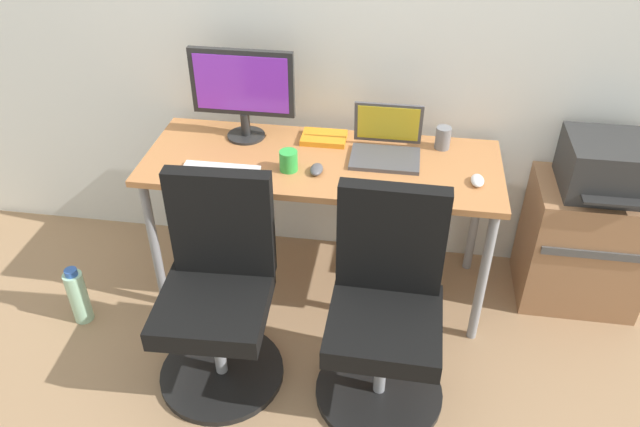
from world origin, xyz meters
name	(u,v)px	position (x,y,z in m)	size (l,w,h in m)	color
ground_plane	(321,284)	(0.00, 0.00, 0.00)	(5.28, 5.28, 0.00)	#9E7A56
back_wall	(334,11)	(0.00, 0.38, 1.30)	(4.40, 0.04, 2.60)	silver
desk	(322,174)	(0.00, 0.00, 0.67)	(1.61, 0.61, 0.75)	#B77542
office_chair_left	(218,294)	(-0.34, -0.59, 0.42)	(0.54, 0.54, 0.94)	black
office_chair_right	(385,312)	(0.34, -0.59, 0.42)	(0.54, 0.54, 0.94)	black
side_cabinet	(583,243)	(1.26, 0.13, 0.32)	(0.55, 0.42, 0.63)	#996B47
printer	(608,166)	(1.26, 0.13, 0.75)	(0.38, 0.40, 0.24)	#2D2D2D
water_bottle_on_floor	(78,296)	(-1.11, -0.42, 0.15)	(0.09, 0.09, 0.31)	#A5D8B2
desktop_monitor	(242,88)	(-0.39, 0.16, 1.00)	(0.48, 0.18, 0.43)	#262626
open_laptop	(386,144)	(0.28, 0.09, 0.80)	(0.31, 0.26, 0.23)	#4C4C51
keyboard_by_monitor	(220,171)	(-0.42, -0.18, 0.76)	(0.34, 0.12, 0.02)	silver
keyboard_by_laptop	(388,191)	(0.31, -0.22, 0.76)	(0.34, 0.12, 0.02)	#B7B7B7
mouse_by_monitor	(317,169)	(-0.01, -0.11, 0.76)	(0.06, 0.10, 0.03)	#515156
mouse_by_laptop	(477,180)	(0.68, -0.10, 0.76)	(0.06, 0.10, 0.03)	silver
coffee_mug	(289,161)	(-0.13, -0.11, 0.79)	(0.08, 0.08, 0.09)	green
pen_cup	(443,138)	(0.54, 0.19, 0.80)	(0.07, 0.07, 0.10)	slate
notebook	(324,138)	(-0.02, 0.18, 0.76)	(0.21, 0.15, 0.03)	orange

